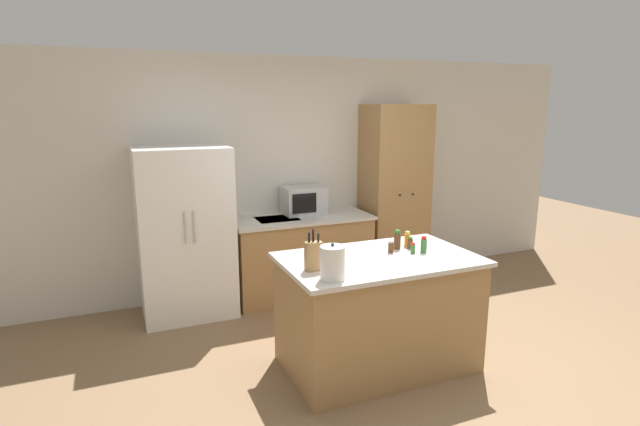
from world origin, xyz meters
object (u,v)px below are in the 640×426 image
object	(u,v)px
spice_bottle_tall_dark	(424,245)
spice_bottle_short_red	(397,240)
spice_bottle_amber_oil	(391,247)
kettle	(333,263)
knife_block	(314,256)
refrigerator	(185,232)
pantry_cabinet	(394,194)
spice_bottle_green_herb	(410,243)
microwave	(303,200)
spice_bottle_pale_salt	(407,239)
spice_bottle_orange_cap	(413,248)

from	to	relation	value
spice_bottle_tall_dark	spice_bottle_short_red	xyz separation A→B (m)	(-0.14, 0.17, 0.01)
spice_bottle_amber_oil	kettle	bearing A→B (deg)	-150.63
knife_block	kettle	size ratio (longest dim) A/B	1.17
refrigerator	pantry_cabinet	xyz separation A→B (m)	(2.43, 0.08, 0.20)
spice_bottle_green_herb	spice_bottle_short_red	bearing A→B (deg)	160.46
microwave	spice_bottle_amber_oil	world-z (taller)	microwave
refrigerator	microwave	bearing A→B (deg)	6.69
spice_bottle_tall_dark	kettle	xyz separation A→B (m)	(-0.93, -0.29, 0.06)
knife_block	spice_bottle_pale_salt	bearing A→B (deg)	15.59
pantry_cabinet	spice_bottle_amber_oil	xyz separation A→B (m)	(-1.04, -1.68, -0.08)
spice_bottle_green_herb	spice_bottle_pale_salt	distance (m)	0.07
spice_bottle_pale_salt	spice_bottle_orange_cap	distance (m)	0.20
microwave	spice_bottle_tall_dark	size ratio (longest dim) A/B	3.43
spice_bottle_tall_dark	spice_bottle_pale_salt	distance (m)	0.20
spice_bottle_tall_dark	spice_bottle_pale_salt	size ratio (longest dim) A/B	1.03
refrigerator	knife_block	xyz separation A→B (m)	(0.66, -1.76, 0.18)
spice_bottle_amber_oil	microwave	bearing A→B (deg)	92.72
spice_bottle_short_red	spice_bottle_orange_cap	xyz separation A→B (m)	(0.05, -0.15, -0.03)
pantry_cabinet	spice_bottle_short_red	bearing A→B (deg)	-120.17
refrigerator	spice_bottle_orange_cap	xyz separation A→B (m)	(1.55, -1.68, 0.11)
pantry_cabinet	refrigerator	bearing A→B (deg)	-178.01
refrigerator	pantry_cabinet	size ratio (longest dim) A/B	0.81
knife_block	spice_bottle_amber_oil	bearing A→B (deg)	12.49
spice_bottle_amber_oil	spice_bottle_green_herb	distance (m)	0.21
spice_bottle_pale_salt	knife_block	bearing A→B (deg)	-164.41
spice_bottle_orange_cap	kettle	size ratio (longest dim) A/B	0.33
knife_block	spice_bottle_green_herb	world-z (taller)	knife_block
spice_bottle_short_red	spice_bottle_green_herb	bearing A→B (deg)	-19.54
spice_bottle_green_herb	spice_bottle_tall_dark	bearing A→B (deg)	-73.01
spice_bottle_short_red	spice_bottle_orange_cap	size ratio (longest dim) A/B	1.86
knife_block	spice_bottle_amber_oil	size ratio (longest dim) A/B	3.01
spice_bottle_green_herb	microwave	bearing A→B (deg)	99.57
refrigerator	spice_bottle_green_herb	xyz separation A→B (m)	(1.60, -1.56, 0.12)
spice_bottle_short_red	spice_bottle_green_herb	size ratio (longest dim) A/B	1.63
knife_block	spice_bottle_amber_oil	xyz separation A→B (m)	(0.73, 0.16, -0.06)
pantry_cabinet	microwave	distance (m)	1.12
spice_bottle_green_herb	kettle	size ratio (longest dim) A/B	0.38
spice_bottle_green_herb	spice_bottle_pale_salt	xyz separation A→B (m)	(0.01, 0.07, 0.01)
knife_block	spice_bottle_short_red	world-z (taller)	knife_block
spice_bottle_amber_oil	kettle	size ratio (longest dim) A/B	0.39
spice_bottle_orange_cap	pantry_cabinet	bearing A→B (deg)	63.43
spice_bottle_tall_dark	spice_bottle_orange_cap	world-z (taller)	spice_bottle_tall_dark
spice_bottle_green_herb	spice_bottle_orange_cap	distance (m)	0.13
knife_block	spice_bottle_green_herb	size ratio (longest dim) A/B	3.10
spice_bottle_pale_salt	refrigerator	bearing A→B (deg)	137.35
refrigerator	kettle	world-z (taller)	refrigerator
microwave	spice_bottle_tall_dark	distance (m)	1.88
pantry_cabinet	spice_bottle_green_herb	distance (m)	1.84
knife_block	spice_bottle_short_red	bearing A→B (deg)	15.66
spice_bottle_amber_oil	spice_bottle_green_herb	world-z (taller)	spice_bottle_amber_oil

